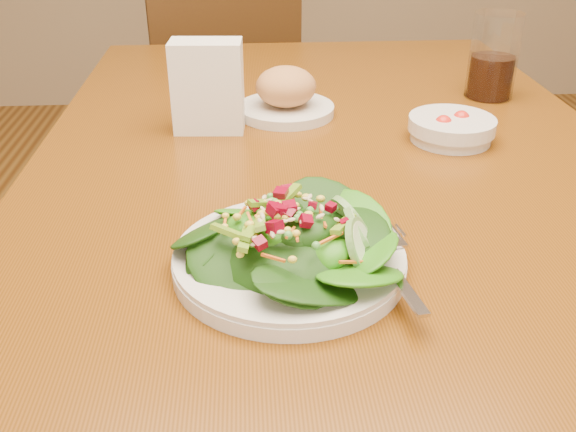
{
  "coord_description": "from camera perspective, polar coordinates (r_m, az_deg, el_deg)",
  "views": [
    {
      "loc": [
        -0.13,
        -0.87,
        1.13
      ],
      "look_at": [
        -0.09,
        -0.27,
        0.8
      ],
      "focal_mm": 40.0,
      "sensor_mm": 36.0,
      "label": 1
    }
  ],
  "objects": [
    {
      "name": "chair_far",
      "position": [
        2.07,
        -6.13,
        11.59
      ],
      "size": [
        0.56,
        0.56,
        0.99
      ],
      "rotation": [
        0.0,
        0.0,
        3.4
      ],
      "color": "#371E0D",
      "rests_on": "ground_plane"
    },
    {
      "name": "bread_plate",
      "position": [
        1.11,
        -0.19,
        10.66
      ],
      "size": [
        0.17,
        0.17,
        0.08
      ],
      "color": "silver",
      "rests_on": "dining_table"
    },
    {
      "name": "tomato_bowl",
      "position": [
        1.04,
        14.32,
        7.55
      ],
      "size": [
        0.13,
        0.13,
        0.04
      ],
      "color": "silver",
      "rests_on": "dining_table"
    },
    {
      "name": "napkin_holder",
      "position": [
        1.04,
        -7.16,
        11.56
      ],
      "size": [
        0.11,
        0.07,
        0.14
      ],
      "rotation": [
        0.0,
        0.0,
        -0.06
      ],
      "color": "white",
      "rests_on": "dining_table"
    },
    {
      "name": "dining_table",
      "position": [
        1.0,
        4.03,
        -0.11
      ],
      "size": [
        0.9,
        1.4,
        0.75
      ],
      "color": "#67360D",
      "rests_on": "ground_plane"
    },
    {
      "name": "drinking_glass",
      "position": [
        1.26,
        17.74,
        12.91
      ],
      "size": [
        0.09,
        0.09,
        0.15
      ],
      "color": "silver",
      "rests_on": "dining_table"
    },
    {
      "name": "salad_plate",
      "position": [
        0.68,
        0.87,
        -2.78
      ],
      "size": [
        0.25,
        0.25,
        0.07
      ],
      "rotation": [
        0.0,
        0.0,
        -0.01
      ],
      "color": "silver",
      "rests_on": "dining_table"
    }
  ]
}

